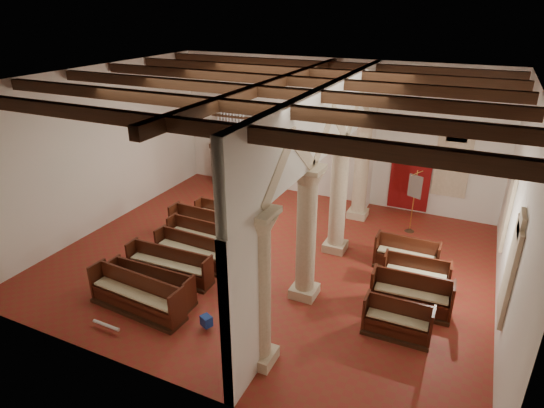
{
  "coord_description": "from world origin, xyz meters",
  "views": [
    {
      "loc": [
        5.7,
        -12.16,
        8.02
      ],
      "look_at": [
        -0.19,
        0.5,
        1.8
      ],
      "focal_mm": 30.0,
      "sensor_mm": 36.0,
      "label": 1
    }
  ],
  "objects": [
    {
      "name": "ceiling",
      "position": [
        0.0,
        0.0,
        6.0
      ],
      "size": [
        14.0,
        14.0,
        0.0
      ],
      "primitive_type": "plane",
      "rotation": [
        3.14,
        0.0,
        0.0
      ],
      "color": "black",
      "rests_on": "wall_back"
    },
    {
      "name": "window_right_b",
      "position": [
        6.98,
        2.5,
        2.2
      ],
      "size": [
        0.03,
        1.0,
        2.2
      ],
      "primitive_type": "cube",
      "color": "#316F5D",
      "rests_on": "wall_right"
    },
    {
      "name": "processional_banner",
      "position": [
        3.95,
        4.08,
        0.81
      ],
      "size": [
        0.52,
        0.66,
        2.46
      ],
      "rotation": [
        0.0,
        0.0,
        -0.43
      ],
      "color": "#3A2012",
      "rests_on": "floor"
    },
    {
      "name": "nave_pew_6",
      "position": [
        -2.47,
        1.43,
        0.32
      ],
      "size": [
        2.8,
        0.7,
        0.96
      ],
      "rotation": [
        0.0,
        0.0,
        -0.02
      ],
      "color": "#3A2012",
      "rests_on": "floor"
    },
    {
      "name": "window_right_a",
      "position": [
        6.98,
        -1.5,
        2.2
      ],
      "size": [
        0.03,
        1.0,
        2.2
      ],
      "primitive_type": "cube",
      "color": "#316F5D",
      "rests_on": "wall_right"
    },
    {
      "name": "wall_front",
      "position": [
        0.0,
        -6.0,
        3.0
      ],
      "size": [
        14.0,
        0.02,
        6.0
      ],
      "primitive_type": "cube",
      "color": "silver",
      "rests_on": "floor"
    },
    {
      "name": "nave_pew_5",
      "position": [
        -2.49,
        0.22,
        0.37
      ],
      "size": [
        3.41,
        0.87,
        1.14
      ],
      "rotation": [
        0.0,
        0.0,
        -0.03
      ],
      "color": "#3A2012",
      "rests_on": "floor"
    },
    {
      "name": "wall_right",
      "position": [
        7.0,
        0.0,
        3.0
      ],
      "size": [
        0.02,
        12.0,
        6.0
      ],
      "primitive_type": "cube",
      "color": "silver",
      "rests_on": "floor"
    },
    {
      "name": "ceiling_beams",
      "position": [
        0.0,
        0.0,
        5.82
      ],
      "size": [
        13.8,
        11.8,
        0.3
      ],
      "primitive_type": null,
      "color": "#3A2012",
      "rests_on": "wall_back"
    },
    {
      "name": "pipe_organ",
      "position": [
        -4.5,
        5.5,
        1.37
      ],
      "size": [
        2.1,
        0.85,
        4.4
      ],
      "color": "#3A2012",
      "rests_on": "floor"
    },
    {
      "name": "lectern",
      "position": [
        -3.23,
        4.68,
        0.53
      ],
      "size": [
        0.55,
        0.56,
        1.28
      ],
      "rotation": [
        0.0,
        0.0,
        0.09
      ],
      "color": "#341F10",
      "rests_on": "floor"
    },
    {
      "name": "aisle_pew_0",
      "position": [
        4.63,
        -2.16,
        0.35
      ],
      "size": [
        1.76,
        0.72,
        1.03
      ],
      "rotation": [
        0.0,
        0.0,
        0.02
      ],
      "color": "#3A2012",
      "rests_on": "floor"
    },
    {
      "name": "nave_pew_1",
      "position": [
        -2.21,
        -3.55,
        0.34
      ],
      "size": [
        2.77,
        0.71,
        1.02
      ],
      "rotation": [
        0.0,
        0.0,
        0.01
      ],
      "color": "#3A2012",
      "rests_on": "floor"
    },
    {
      "name": "aisle_pew_3",
      "position": [
        4.26,
        1.27,
        0.37
      ],
      "size": [
        2.02,
        0.73,
        1.09
      ],
      "rotation": [
        0.0,
        0.0,
        0.0
      ],
      "color": "#3A2012",
      "rests_on": "floor"
    },
    {
      "name": "dossal_curtain",
      "position": [
        3.5,
        5.92,
        1.17
      ],
      "size": [
        1.8,
        0.07,
        2.17
      ],
      "color": "maroon",
      "rests_on": "floor"
    },
    {
      "name": "hymnal_box_a",
      "position": [
        -0.02,
        -4.02,
        0.25
      ],
      "size": [
        0.36,
        0.34,
        0.29
      ],
      "primitive_type": "cube",
      "rotation": [
        0.0,
        0.0,
        -0.42
      ],
      "color": "navy",
      "rests_on": "floor"
    },
    {
      "name": "aisle_pew_2",
      "position": [
        4.72,
        0.33,
        0.34
      ],
      "size": [
        1.99,
        0.76,
        1.0
      ],
      "rotation": [
        0.0,
        0.0,
        0.05
      ],
      "color": "#3A2012",
      "rests_on": "floor"
    },
    {
      "name": "nave_pew_3",
      "position": [
        -2.2,
        -1.41,
        0.35
      ],
      "size": [
        2.75,
        0.81,
        1.05
      ],
      "rotation": [
        0.0,
        0.0,
        -0.04
      ],
      "color": "#3A2012",
      "rests_on": "floor"
    },
    {
      "name": "tube_heater_a",
      "position": [
        -2.41,
        -5.21,
        0.16
      ],
      "size": [
        0.88,
        0.1,
        0.09
      ],
      "primitive_type": "cylinder",
      "rotation": [
        0.0,
        1.57,
        -0.02
      ],
      "color": "white",
      "rests_on": "floor"
    },
    {
      "name": "window_back",
      "position": [
        5.0,
        5.98,
        2.2
      ],
      "size": [
        1.0,
        0.03,
        2.2
      ],
      "primitive_type": "cube",
      "color": "#316F5D",
      "rests_on": "wall_back"
    },
    {
      "name": "nave_pew_0",
      "position": [
        -2.2,
        -4.19,
        0.37
      ],
      "size": [
        3.06,
        0.95,
        1.13
      ],
      "rotation": [
        0.0,
        0.0,
        -0.07
      ],
      "color": "#3A2012",
      "rests_on": "floor"
    },
    {
      "name": "floor",
      "position": [
        0.0,
        0.0,
        0.0
      ],
      "size": [
        14.0,
        14.0,
        0.0
      ],
      "primitive_type": "plane",
      "color": "maroon",
      "rests_on": "ground"
    },
    {
      "name": "hymnal_box_b",
      "position": [
        -0.29,
        -2.18,
        0.27
      ],
      "size": [
        0.42,
        0.38,
        0.34
      ],
      "primitive_type": "cube",
      "rotation": [
        0.0,
        0.0,
        0.39
      ],
      "color": "navy",
      "rests_on": "floor"
    },
    {
      "name": "wall_back",
      "position": [
        0.0,
        6.0,
        3.0
      ],
      "size": [
        14.0,
        0.02,
        6.0
      ],
      "primitive_type": "cube",
      "color": "silver",
      "rests_on": "floor"
    },
    {
      "name": "wall_left",
      "position": [
        -7.0,
        0.0,
        3.0
      ],
      "size": [
        0.02,
        12.0,
        6.0
      ],
      "primitive_type": "cube",
      "color": "silver",
      "rests_on": "floor"
    },
    {
      "name": "tube_heater_b",
      "position": [
        -2.61,
        -3.63,
        0.16
      ],
      "size": [
        0.89,
        0.2,
        0.09
      ],
      "primitive_type": "cylinder",
      "rotation": [
        0.0,
        1.57,
        0.13
      ],
      "color": "silver",
      "rests_on": "floor"
    },
    {
      "name": "aisle_pew_1",
      "position": [
        4.76,
        -0.92,
        0.38
      ],
      "size": [
        2.25,
        0.86,
        1.12
      ],
      "rotation": [
        0.0,
        0.0,
        0.05
      ],
      "color": "#3A2012",
      "rests_on": "floor"
    },
    {
      "name": "hymnal_box_c",
      "position": [
        -0.35,
        0.14,
        0.24
      ],
      "size": [
        0.31,
        0.26,
        0.27
      ],
      "primitive_type": "cube",
      "rotation": [
        0.0,
        0.0,
        0.17
      ],
      "color": "navy",
      "rests_on": "floor"
    },
    {
      "name": "arcade",
      "position": [
        1.8,
        0.0,
        3.56
      ],
      "size": [
        0.9,
        11.9,
        6.0
      ],
      "color": "beige",
      "rests_on": "floor"
    },
    {
      "name": "nave_pew_4",
      "position": [
        -2.34,
        -0.44,
        0.35
      ],
      "size": [
        2.88,
        0.78,
        1.05
      ],
      "rotation": [
        0.0,
        0.0,
        -0.03
      ],
      "color": "#3A2012",
      "rests_on": "floor"
    },
    {
      "name": "nave_pew_2",
      "position": [
        -2.38,
        -2.44,
        0.34
      ],
      "size": [
        2.89,
        0.77,
        1.03
      ],
      "rotation": [
        0.0,
        0.0,
        0.03
      ],
      "color": "#3A2012",
      "rests_on": "floor"
    }
  ]
}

